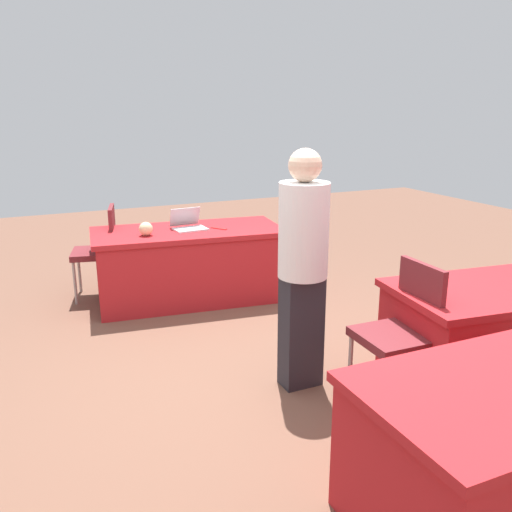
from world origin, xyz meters
TOP-DOWN VIEW (x-y plane):
  - ground_plane at (0.00, 0.00)m, footprint 14.40×14.40m
  - table_foreground at (-0.02, -1.84)m, footprint 1.98×1.08m
  - table_mid_left at (-0.44, 1.76)m, footprint 1.45×0.89m
  - table_back_left at (-1.62, 0.77)m, footprint 1.88×1.05m
  - chair_near_front at (0.77, -2.29)m, footprint 0.53×0.53m
  - chair_tucked_right at (-0.68, 0.70)m, footprint 0.45×0.45m
  - person_attendee_standing at (-0.21, 0.20)m, footprint 0.34×0.34m
  - laptop_silver at (-0.04, -1.85)m, footprint 0.34×0.31m
  - yarn_ball at (0.42, -1.74)m, footprint 0.13×0.13m
  - scissors_red at (-0.32, -1.73)m, footprint 0.13×0.17m

SIDE VIEW (x-z plane):
  - ground_plane at x=0.00m, z-range 0.00..0.00m
  - table_foreground at x=-0.02m, z-range 0.00..0.74m
  - table_mid_left at x=-0.44m, z-range 0.00..0.74m
  - table_back_left at x=-1.62m, z-range 0.00..0.74m
  - chair_near_front at x=0.77m, z-range 0.07..1.02m
  - chair_tucked_right at x=-0.68m, z-range 0.08..1.05m
  - scissors_red at x=-0.32m, z-range 0.74..0.75m
  - laptop_silver at x=-0.04m, z-range 0.68..0.88m
  - yarn_ball at x=0.42m, z-range 0.74..0.87m
  - person_attendee_standing at x=-0.21m, z-range 0.10..1.78m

